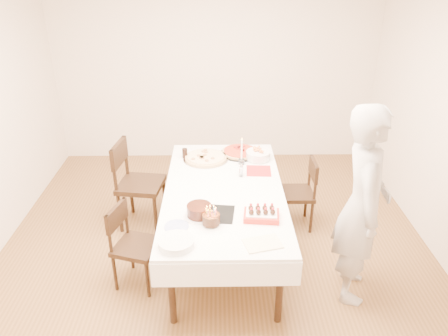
{
  "coord_description": "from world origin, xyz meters",
  "views": [
    {
      "loc": [
        0.03,
        -3.56,
        2.83
      ],
      "look_at": [
        0.09,
        0.11,
        0.98
      ],
      "focal_mm": 35.0,
      "sensor_mm": 36.0,
      "label": 1
    }
  ],
  "objects_px": {
    "taper_candle": "(242,151)",
    "layer_cake": "(199,211)",
    "chair_right_savory": "(296,193)",
    "pasta_bowl": "(258,155)",
    "strawberry_box": "(261,215)",
    "dining_table": "(224,222)",
    "birthday_cake": "(211,216)",
    "person": "(362,206)",
    "chair_left_savory": "(141,185)",
    "cola_glass": "(185,153)",
    "chair_left_dessert": "(137,247)",
    "pizza_pepperoni": "(240,152)",
    "pizza_white": "(206,158)"
  },
  "relations": [
    {
      "from": "chair_left_savory",
      "to": "pasta_bowl",
      "type": "relative_size",
      "value": 3.76
    },
    {
      "from": "chair_right_savory",
      "to": "pizza_pepperoni",
      "type": "bearing_deg",
      "value": 152.87
    },
    {
      "from": "taper_candle",
      "to": "layer_cake",
      "type": "height_order",
      "value": "taper_candle"
    },
    {
      "from": "chair_right_savory",
      "to": "pasta_bowl",
      "type": "distance_m",
      "value": 0.6
    },
    {
      "from": "layer_cake",
      "to": "strawberry_box",
      "type": "xyz_separation_m",
      "value": [
        0.53,
        -0.04,
        -0.02
      ]
    },
    {
      "from": "pizza_white",
      "to": "layer_cake",
      "type": "xyz_separation_m",
      "value": [
        -0.03,
        -1.14,
        0.03
      ]
    },
    {
      "from": "chair_left_dessert",
      "to": "strawberry_box",
      "type": "xyz_separation_m",
      "value": [
        1.11,
        -0.08,
        0.38
      ]
    },
    {
      "from": "chair_left_dessert",
      "to": "person",
      "type": "distance_m",
      "value": 2.02
    },
    {
      "from": "layer_cake",
      "to": "strawberry_box",
      "type": "height_order",
      "value": "layer_cake"
    },
    {
      "from": "chair_left_dessert",
      "to": "layer_cake",
      "type": "distance_m",
      "value": 0.7
    },
    {
      "from": "chair_right_savory",
      "to": "chair_left_savory",
      "type": "relative_size",
      "value": 0.81
    },
    {
      "from": "layer_cake",
      "to": "chair_left_savory",
      "type": "bearing_deg",
      "value": 123.66
    },
    {
      "from": "pizza_pepperoni",
      "to": "birthday_cake",
      "type": "bearing_deg",
      "value": -102.44
    },
    {
      "from": "dining_table",
      "to": "pizza_white",
      "type": "bearing_deg",
      "value": 105.83
    },
    {
      "from": "chair_left_savory",
      "to": "layer_cake",
      "type": "relative_size",
      "value": 3.64
    },
    {
      "from": "person",
      "to": "pizza_pepperoni",
      "type": "height_order",
      "value": "person"
    },
    {
      "from": "chair_right_savory",
      "to": "chair_left_dessert",
      "type": "distance_m",
      "value": 1.85
    },
    {
      "from": "dining_table",
      "to": "pasta_bowl",
      "type": "distance_m",
      "value": 0.88
    },
    {
      "from": "chair_left_dessert",
      "to": "strawberry_box",
      "type": "distance_m",
      "value": 1.18
    },
    {
      "from": "cola_glass",
      "to": "layer_cake",
      "type": "relative_size",
      "value": 0.39
    },
    {
      "from": "pizza_pepperoni",
      "to": "pizza_white",
      "type": "bearing_deg",
      "value": -158.81
    },
    {
      "from": "taper_candle",
      "to": "birthday_cake",
      "type": "xyz_separation_m",
      "value": [
        -0.31,
        -1.15,
        -0.07
      ]
    },
    {
      "from": "dining_table",
      "to": "taper_candle",
      "type": "height_order",
      "value": "taper_candle"
    },
    {
      "from": "chair_right_savory",
      "to": "strawberry_box",
      "type": "xyz_separation_m",
      "value": [
        -0.49,
        -1.01,
        0.38
      ]
    },
    {
      "from": "dining_table",
      "to": "chair_right_savory",
      "type": "relative_size",
      "value": 2.64
    },
    {
      "from": "chair_left_dessert",
      "to": "taper_candle",
      "type": "relative_size",
      "value": 2.61
    },
    {
      "from": "taper_candle",
      "to": "cola_glass",
      "type": "bearing_deg",
      "value": 164.63
    },
    {
      "from": "chair_left_savory",
      "to": "cola_glass",
      "type": "relative_size",
      "value": 9.29
    },
    {
      "from": "person",
      "to": "dining_table",
      "type": "bearing_deg",
      "value": 75.58
    },
    {
      "from": "birthday_cake",
      "to": "person",
      "type": "bearing_deg",
      "value": 1.62
    },
    {
      "from": "chair_left_savory",
      "to": "birthday_cake",
      "type": "bearing_deg",
      "value": 132.4
    },
    {
      "from": "pizza_white",
      "to": "cola_glass",
      "type": "xyz_separation_m",
      "value": [
        -0.23,
        0.06,
        0.03
      ]
    },
    {
      "from": "pasta_bowl",
      "to": "taper_candle",
      "type": "distance_m",
      "value": 0.24
    },
    {
      "from": "cola_glass",
      "to": "birthday_cake",
      "type": "xyz_separation_m",
      "value": [
        0.31,
        -1.32,
        0.03
      ]
    },
    {
      "from": "person",
      "to": "cola_glass",
      "type": "height_order",
      "value": "person"
    },
    {
      "from": "person",
      "to": "pizza_pepperoni",
      "type": "xyz_separation_m",
      "value": [
        -0.96,
        1.37,
        -0.12
      ]
    },
    {
      "from": "pizza_pepperoni",
      "to": "taper_candle",
      "type": "xyz_separation_m",
      "value": [
        0.0,
        -0.26,
        0.13
      ]
    },
    {
      "from": "dining_table",
      "to": "strawberry_box",
      "type": "bearing_deg",
      "value": -58.37
    },
    {
      "from": "chair_left_savory",
      "to": "strawberry_box",
      "type": "xyz_separation_m",
      "value": [
        1.22,
        -1.07,
        0.29
      ]
    },
    {
      "from": "birthday_cake",
      "to": "taper_candle",
      "type": "bearing_deg",
      "value": 74.67
    },
    {
      "from": "pasta_bowl",
      "to": "pizza_pepperoni",
      "type": "bearing_deg",
      "value": 142.64
    },
    {
      "from": "pizza_white",
      "to": "person",
      "type": "bearing_deg",
      "value": -42.38
    },
    {
      "from": "pasta_bowl",
      "to": "cola_glass",
      "type": "bearing_deg",
      "value": 176.22
    },
    {
      "from": "chair_left_savory",
      "to": "dining_table",
      "type": "bearing_deg",
      "value": 156.24
    },
    {
      "from": "birthday_cake",
      "to": "chair_left_savory",
      "type": "bearing_deg",
      "value": 124.34
    },
    {
      "from": "dining_table",
      "to": "birthday_cake",
      "type": "xyz_separation_m",
      "value": [
        -0.12,
        -0.59,
        0.46
      ]
    },
    {
      "from": "pasta_bowl",
      "to": "layer_cake",
      "type": "distance_m",
      "value": 1.29
    },
    {
      "from": "person",
      "to": "strawberry_box",
      "type": "bearing_deg",
      "value": 98.08
    },
    {
      "from": "taper_candle",
      "to": "chair_right_savory",
      "type": "bearing_deg",
      "value": -4.57
    },
    {
      "from": "chair_left_savory",
      "to": "pasta_bowl",
      "type": "bearing_deg",
      "value": -167.25
    }
  ]
}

